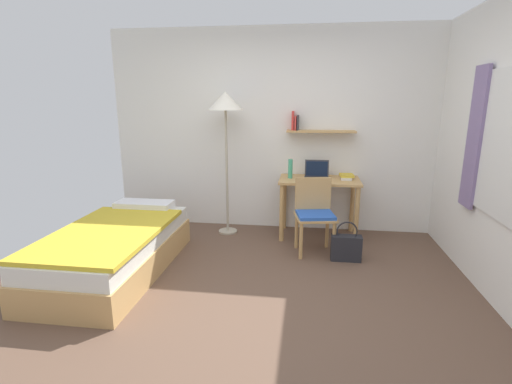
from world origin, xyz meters
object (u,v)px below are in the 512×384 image
(desk_chair, at_px, (314,212))
(standing_lamp, at_px, (226,108))
(laptop, at_px, (317,174))
(book_stack, at_px, (346,177))
(water_bottle, at_px, (290,169))
(bed, at_px, (115,249))
(desk, at_px, (319,190))
(handbag, at_px, (346,247))

(desk_chair, distance_m, standing_lamp, 1.66)
(laptop, relative_size, book_stack, 1.29)
(water_bottle, bearing_deg, book_stack, 3.83)
(bed, bearing_deg, desk_chair, 22.21)
(desk, bearing_deg, book_stack, 8.39)
(desk_chair, relative_size, water_bottle, 3.50)
(desk, bearing_deg, laptop, 145.12)
(handbag, bearing_deg, water_bottle, 132.02)
(standing_lamp, distance_m, book_stack, 1.71)
(handbag, bearing_deg, desk_chair, 148.76)
(water_bottle, bearing_deg, desk_chair, -59.30)
(bed, distance_m, desk, 2.47)
(water_bottle, bearing_deg, desk, -0.32)
(bed, height_order, standing_lamp, standing_lamp)
(water_bottle, xyz_separation_m, book_stack, (0.69, 0.05, -0.09))
(desk, relative_size, water_bottle, 4.10)
(bed, relative_size, desk, 1.92)
(bed, xyz_separation_m, book_stack, (2.37, 1.37, 0.54))
(bed, distance_m, book_stack, 2.80)
(desk_chair, height_order, handbag, desk_chair)
(desk_chair, height_order, book_stack, desk_chair)
(desk_chair, relative_size, handbag, 1.90)
(desk_chair, bearing_deg, desk, 83.58)
(water_bottle, distance_m, book_stack, 0.70)
(standing_lamp, bearing_deg, handbag, -25.60)
(desk, xyz_separation_m, laptop, (-0.04, 0.03, 0.20))
(desk_chair, height_order, standing_lamp, standing_lamp)
(laptop, distance_m, handbag, 1.05)
(standing_lamp, xyz_separation_m, water_bottle, (0.81, 0.03, -0.74))
(desk, distance_m, desk_chair, 0.53)
(bed, relative_size, desk_chair, 2.25)
(bed, bearing_deg, standing_lamp, 56.00)
(standing_lamp, bearing_deg, laptop, 2.59)
(desk, bearing_deg, bed, -147.06)
(desk, height_order, desk_chair, desk_chair)
(laptop, xyz_separation_m, handbag, (0.33, -0.75, -0.65))
(bed, relative_size, water_bottle, 7.89)
(desk, height_order, water_bottle, water_bottle)
(standing_lamp, relative_size, laptop, 5.97)
(bed, xyz_separation_m, standing_lamp, (0.88, 1.30, 1.37))
(standing_lamp, distance_m, laptop, 1.39)
(laptop, relative_size, handbag, 0.68)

